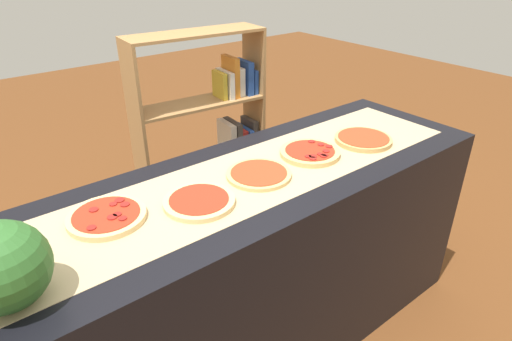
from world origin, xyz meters
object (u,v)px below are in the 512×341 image
Objects in this scene: pizza_plain_1 at (199,201)px; pizza_plain_2 at (259,174)px; pizza_pepperoni_0 at (107,216)px; pizza_pepperoni_3 at (310,152)px; pizza_plain_4 at (363,139)px; watermelon at (2,267)px; bookshelf at (217,134)px.

pizza_plain_1 is 0.99× the size of pizza_plain_2.
pizza_pepperoni_0 reaches higher than pizza_plain_1.
pizza_pepperoni_3 is 1.00× the size of pizza_plain_4.
pizza_pepperoni_0 is 1.00× the size of pizza_pepperoni_3.
watermelon is (-0.96, -0.14, 0.11)m from pizza_plain_2.
pizza_plain_4 is 0.20× the size of bookshelf.
pizza_plain_2 is 0.20× the size of bookshelf.
watermelon is at bearing -147.24° from pizza_pepperoni_0.
bookshelf is (0.52, 1.09, -0.32)m from pizza_plain_2.
pizza_plain_4 is at bearing -4.04° from pizza_plain_2.
pizza_plain_4 is at bearing -0.89° from pizza_plain_1.
pizza_plain_1 is 0.98× the size of pizza_plain_4.
pizza_pepperoni_3 is 1.11× the size of watermelon.
pizza_pepperoni_3 reaches higher than pizza_plain_2.
watermelon reaches higher than pizza_pepperoni_3.
pizza_plain_1 is at bearing -20.39° from pizza_pepperoni_0.
pizza_plain_2 is at bearing 5.41° from pizza_plain_1.
bookshelf reaches higher than pizza_plain_2.
watermelon is (-0.35, -0.22, 0.11)m from pizza_pepperoni_0.
watermelon is 0.18× the size of bookshelf.
bookshelf is (0.82, 1.12, -0.33)m from pizza_plain_1.
bookshelf is at bearing 64.70° from pizza_plain_2.
watermelon reaches higher than pizza_plain_4.
pizza_pepperoni_0 is 1.55m from bookshelf.
pizza_pepperoni_0 is 1.11× the size of watermelon.
pizza_pepperoni_3 is at bearing 6.78° from watermelon.
pizza_plain_2 is 0.99× the size of pizza_plain_4.
pizza_plain_4 is 1.19m from bookshelf.
pizza_plain_2 is at bearing 8.28° from watermelon.
watermelon is at bearing -176.49° from pizza_plain_4.
pizza_plain_1 is 0.67m from watermelon.
pizza_plain_4 is (0.61, -0.04, 0.00)m from pizza_plain_2.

